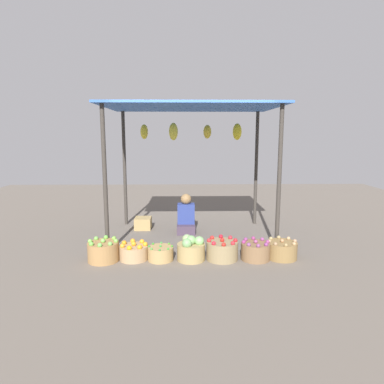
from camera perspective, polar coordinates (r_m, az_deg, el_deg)
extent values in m
plane|color=#635A51|center=(6.70, -0.09, -7.31)|extent=(14.00, 14.00, 0.00)
cylinder|color=#38332D|center=(5.69, -14.32, 1.88)|extent=(0.07, 0.07, 2.43)
cylinder|color=#38332D|center=(5.75, 14.34, 1.96)|extent=(0.07, 0.07, 2.43)
cylinder|color=#38332D|center=(7.47, -11.17, 3.76)|extent=(0.07, 0.07, 2.43)
cylinder|color=#38332D|center=(7.52, 10.64, 3.81)|extent=(0.07, 0.07, 2.43)
cube|color=#3664B5|center=(6.43, -0.10, 14.03)|extent=(3.13, 2.13, 0.04)
ellipsoid|color=yellow|center=(6.68, -7.98, 9.92)|extent=(0.14, 0.14, 0.28)
ellipsoid|color=yellow|center=(6.26, -3.12, 10.03)|extent=(0.16, 0.16, 0.31)
ellipsoid|color=yellow|center=(6.60, 2.57, 10.01)|extent=(0.15, 0.15, 0.26)
ellipsoid|color=yellow|center=(6.70, 7.55, 9.93)|extent=(0.17, 0.17, 0.31)
cube|color=#423446|center=(6.90, -0.99, -6.04)|extent=(0.36, 0.44, 0.18)
cube|color=navy|center=(6.87, -1.00, -3.60)|extent=(0.34, 0.22, 0.40)
sphere|color=olive|center=(6.81, -1.01, -1.19)|extent=(0.21, 0.21, 0.21)
cylinder|color=#9A7243|center=(5.56, -14.55, -9.60)|extent=(0.48, 0.48, 0.30)
sphere|color=#6FBA4E|center=(5.50, -14.63, -7.86)|extent=(0.07, 0.07, 0.07)
sphere|color=#74AC4B|center=(5.46, -12.57, -7.98)|extent=(0.07, 0.07, 0.07)
sphere|color=#70AB3D|center=(5.61, -12.88, -7.54)|extent=(0.07, 0.07, 0.07)
sphere|color=#61B03E|center=(5.69, -14.16, -7.33)|extent=(0.07, 0.07, 0.07)
sphere|color=#69B047|center=(5.67, -15.70, -7.46)|extent=(0.07, 0.07, 0.07)
sphere|color=#71AC49|center=(5.55, -16.65, -7.87)|extent=(0.07, 0.07, 0.07)
sphere|color=#63B542|center=(5.41, -16.44, -8.33)|extent=(0.07, 0.07, 0.07)
sphere|color=#67BA4C|center=(5.32, -15.13, -8.57)|extent=(0.07, 0.07, 0.07)
sphere|color=#6BAC4D|center=(5.34, -13.49, -8.42)|extent=(0.07, 0.07, 0.07)
cylinder|color=tan|center=(5.54, -9.67, -9.91)|extent=(0.45, 0.45, 0.22)
sphere|color=orange|center=(5.49, -9.71, -8.52)|extent=(0.08, 0.08, 0.08)
sphere|color=orange|center=(5.47, -7.81, -8.63)|extent=(0.08, 0.08, 0.08)
sphere|color=orange|center=(5.61, -8.34, -8.17)|extent=(0.08, 0.08, 0.08)
sphere|color=orange|center=(5.67, -9.85, -8.04)|extent=(0.08, 0.08, 0.08)
sphere|color=orange|center=(5.60, -11.25, -8.32)|extent=(0.08, 0.08, 0.08)
sphere|color=orange|center=(5.45, -11.54, -8.82)|extent=(0.08, 0.08, 0.08)
sphere|color=orange|center=(5.34, -10.42, -9.17)|extent=(0.08, 0.08, 0.08)
sphere|color=orange|center=(5.35, -8.72, -9.09)|extent=(0.08, 0.08, 0.08)
cylinder|color=#A68652|center=(5.46, -5.26, -10.17)|extent=(0.40, 0.40, 0.21)
sphere|color=green|center=(5.42, -5.28, -8.97)|extent=(0.04, 0.04, 0.04)
sphere|color=#388126|center=(5.41, -3.36, -9.01)|extent=(0.04, 0.04, 0.04)
sphere|color=#3F8826|center=(5.53, -3.86, -8.59)|extent=(0.04, 0.04, 0.04)
sphere|color=#378837|center=(5.59, -5.15, -8.42)|extent=(0.04, 0.04, 0.04)
sphere|color=#328E27|center=(5.55, -6.51, -8.57)|extent=(0.04, 0.04, 0.04)
sphere|color=#3A852F|center=(5.43, -7.19, -8.98)|extent=(0.04, 0.04, 0.04)
sphere|color=#418E33|center=(5.31, -6.76, -9.42)|extent=(0.04, 0.04, 0.04)
sphere|color=#378335|center=(5.25, -5.42, -9.62)|extent=(0.04, 0.04, 0.04)
sphere|color=#32902C|center=(5.29, -3.99, -9.45)|extent=(0.04, 0.04, 0.04)
cylinder|color=#A18854|center=(5.43, -0.16, -9.95)|extent=(0.44, 0.44, 0.26)
sphere|color=#74A761|center=(5.37, -0.16, -8.04)|extent=(0.15, 0.15, 0.15)
sphere|color=#7DB269|center=(5.38, 1.23, -8.18)|extent=(0.15, 0.15, 0.15)
sphere|color=#849E67|center=(5.48, -0.86, -7.84)|extent=(0.15, 0.15, 0.15)
sphere|color=#71A162|center=(5.27, -0.84, -8.56)|extent=(0.15, 0.15, 0.15)
cylinder|color=#897652|center=(5.47, 5.03, -9.68)|extent=(0.50, 0.50, 0.29)
sphere|color=red|center=(5.42, 5.06, -7.98)|extent=(0.07, 0.07, 0.07)
sphere|color=#AF1E23|center=(5.45, 7.25, -8.00)|extent=(0.07, 0.07, 0.07)
sphere|color=#AC222D|center=(5.58, 6.41, -7.56)|extent=(0.07, 0.07, 0.07)
sphere|color=#AE1522|center=(5.62, 4.83, -7.41)|extent=(0.07, 0.07, 0.07)
sphere|color=red|center=(5.55, 3.37, -7.62)|extent=(0.07, 0.07, 0.07)
sphere|color=red|center=(5.40, 2.85, -8.08)|extent=(0.07, 0.07, 0.07)
sphere|color=red|center=(5.27, 3.63, -8.56)|extent=(0.07, 0.07, 0.07)
sphere|color=#AB241D|center=(5.23, 5.31, -8.73)|extent=(0.07, 0.07, 0.07)
sphere|color=#AB232C|center=(5.30, 6.83, -8.49)|extent=(0.07, 0.07, 0.07)
cylinder|color=brown|center=(5.54, 10.52, -9.68)|extent=(0.46, 0.46, 0.26)
sphere|color=#88406F|center=(5.49, 10.57, -8.13)|extent=(0.06, 0.06, 0.06)
sphere|color=#85376E|center=(5.54, 12.51, -8.12)|extent=(0.06, 0.06, 0.06)
sphere|color=#883D77|center=(5.65, 11.64, -7.73)|extent=(0.06, 0.06, 0.06)
sphere|color=#863066|center=(5.67, 10.18, -7.61)|extent=(0.06, 0.06, 0.06)
sphere|color=#7D3470|center=(5.60, 8.94, -7.82)|extent=(0.06, 0.06, 0.06)
sphere|color=#872F6A|center=(5.46, 8.61, -8.25)|extent=(0.06, 0.06, 0.06)
sphere|color=#794174|center=(5.34, 9.44, -8.67)|extent=(0.06, 0.06, 0.06)
sphere|color=#783D6B|center=(5.32, 10.99, -8.80)|extent=(0.06, 0.06, 0.06)
sphere|color=#7B3572|center=(5.40, 12.27, -8.57)|extent=(0.06, 0.06, 0.06)
cylinder|color=olive|center=(5.68, 14.74, -9.36)|extent=(0.48, 0.48, 0.26)
sphere|color=#A1754E|center=(5.64, 14.81, -7.86)|extent=(0.06, 0.06, 0.06)
sphere|color=#9E7B59|center=(5.70, 16.79, -7.83)|extent=(0.06, 0.06, 0.06)
sphere|color=tan|center=(5.81, 15.79, -7.44)|extent=(0.06, 0.06, 0.06)
sphere|color=#948155|center=(5.83, 14.26, -7.33)|extent=(0.06, 0.06, 0.06)
sphere|color=#9A8657|center=(5.73, 13.02, -7.55)|extent=(0.06, 0.06, 0.06)
sphere|color=#9B845C|center=(5.59, 12.79, -8.00)|extent=(0.06, 0.06, 0.06)
sphere|color=#967554|center=(5.47, 13.76, -8.42)|extent=(0.06, 0.06, 0.06)
sphere|color=#967B4D|center=(5.45, 15.39, -8.55)|extent=(0.06, 0.06, 0.06)
sphere|color=#A5845A|center=(5.55, 16.66, -8.29)|extent=(0.06, 0.06, 0.06)
cube|color=#A38652|center=(7.22, -8.16, -5.17)|extent=(0.33, 0.34, 0.24)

